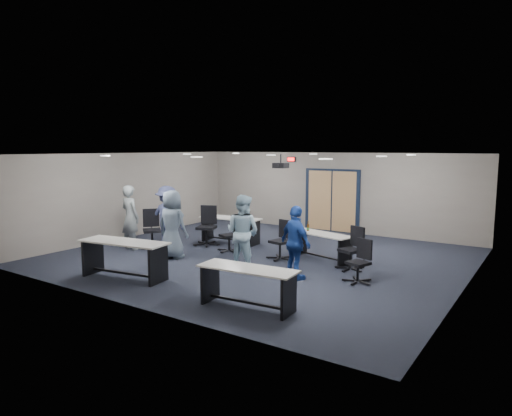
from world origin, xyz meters
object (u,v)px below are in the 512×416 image
Objects in this scene: chair_back_b at (229,234)px; person_lightblue at (243,232)px; chair_loose_right at (358,261)px; chair_loose_left at (152,229)px; table_back_left at (231,225)px; table_front_left at (124,253)px; chair_back_c at (280,240)px; person_navy at (296,243)px; person_gray at (130,217)px; person_back at (167,217)px; table_front_right at (248,280)px; person_plaid at (172,224)px; table_back_right at (321,241)px; chair_back_a at (206,226)px; chair_back_d at (351,249)px.

person_lightblue is (1.39, -1.31, 0.40)m from chair_back_b.
chair_loose_left is at bearing -160.95° from chair_loose_right.
chair_back_b reaches higher than table_back_left.
chair_loose_right is at bearing 10.48° from chair_back_b.
chair_back_b is 0.55× the size of person_lightblue.
table_front_left is 2.12× the size of chair_back_c.
table_front_left is 3.07m from chair_loose_left.
table_back_left is 4.22m from person_navy.
chair_back_c is at bearing -155.16° from person_gray.
person_navy is at bearing 171.20° from person_back.
table_front_right is 4.54m from chair_back_b.
person_lightblue reaches higher than person_navy.
chair_loose_right is 0.52× the size of person_plaid.
chair_back_a is at bearing -160.03° from table_back_right.
chair_back_b is 0.96× the size of chair_back_d.
person_plaid is (-0.10, -2.39, 0.36)m from table_back_left.
person_gray is (-6.57, -0.48, 0.45)m from chair_loose_right.
table_back_left is (-0.33, 4.34, -0.04)m from table_front_left.
table_back_right is 1.06m from chair_back_c.
chair_back_a is 1.15× the size of chair_back_c.
chair_back_d is (4.58, -0.21, -0.07)m from chair_back_a.
table_back_right is 1.01× the size of person_back.
table_front_right is 3.99m from table_back_right.
table_front_right is 5.71m from table_back_left.
chair_back_b is 1.67m from person_plaid.
chair_back_b is 3.54m from chair_back_d.
person_lightblue is at bearing -106.39° from table_back_right.
table_back_left is 1.18m from chair_back_b.
table_front_left is at bearing 57.26° from person_navy.
table_front_right is 1.91× the size of chair_back_b.
chair_back_b is 0.55× the size of person_plaid.
chair_back_c is at bearing 106.98° from table_front_right.
table_front_left is at bearing -105.27° from chair_loose_left.
table_back_right is at bearing 176.63° from chair_back_d.
table_front_left is 1.93× the size of chair_loose_left.
chair_back_a is at bearing -4.21° from chair_loose_left.
table_front_right is (3.34, -0.04, -0.06)m from table_front_left.
person_lightblue is at bearing -172.92° from person_gray.
table_back_left is 2.95m from person_gray.
person_lightblue reaches higher than person_plaid.
table_back_left reaches higher than table_front_left.
person_navy reaches higher than table_back_left.
chair_back_b is 1.96m from person_back.
person_lightblue is at bearing -52.29° from table_back_left.
chair_back_a is 2.18m from person_gray.
table_front_right is at bearing 166.14° from person_gray.
person_plaid is (1.34, -0.55, 0.34)m from chair_loose_left.
person_lightblue is (2.17, 0.11, 0.00)m from person_plaid.
person_plaid is 1.42m from person_back.
person_navy is at bearing 177.11° from person_plaid.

